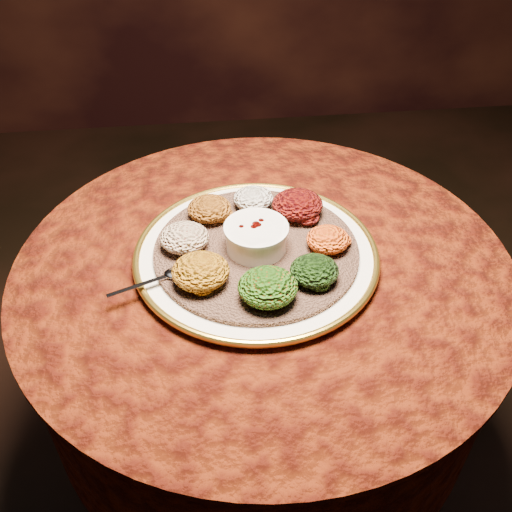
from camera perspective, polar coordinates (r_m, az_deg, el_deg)
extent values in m
plane|color=black|center=(1.67, 0.52, -19.70)|extent=(4.00, 4.00, 0.00)
cylinder|color=black|center=(1.66, 0.53, -19.35)|extent=(0.44, 0.44, 0.04)
cylinder|color=black|center=(1.39, 0.61, -12.75)|extent=(0.12, 0.12, 0.68)
cylinder|color=black|center=(1.12, 0.74, -1.72)|extent=(0.80, 0.80, 0.04)
cylinder|color=#491506|center=(1.22, 0.68, -6.74)|extent=(0.93, 0.93, 0.34)
cylinder|color=#491506|center=(1.10, 0.75, -0.68)|extent=(0.96, 0.96, 0.01)
cylinder|color=white|center=(1.10, 0.02, 0.07)|extent=(0.47, 0.47, 0.02)
torus|color=gold|center=(1.09, 0.02, 0.35)|extent=(0.47, 0.47, 0.01)
cylinder|color=brown|center=(1.09, 0.02, 0.63)|extent=(0.44, 0.44, 0.01)
cylinder|color=silver|center=(1.07, 0.02, 1.87)|extent=(0.11, 0.11, 0.05)
cylinder|color=silver|center=(1.05, 0.02, 2.82)|extent=(0.12, 0.12, 0.01)
cylinder|color=#4F0603|center=(1.06, 0.02, 2.51)|extent=(0.10, 0.10, 0.01)
ellipsoid|color=silver|center=(1.03, -8.11, -1.70)|extent=(0.04, 0.03, 0.01)
cube|color=silver|center=(1.02, -11.75, -2.96)|extent=(0.11, 0.05, 0.00)
ellipsoid|color=silver|center=(1.18, -0.28, 5.78)|extent=(0.08, 0.08, 0.04)
ellipsoid|color=black|center=(1.15, 4.17, 5.15)|extent=(0.10, 0.10, 0.05)
ellipsoid|color=#AA7A0E|center=(1.08, 7.20, 1.67)|extent=(0.08, 0.08, 0.04)
ellipsoid|color=black|center=(1.01, 5.85, -1.46)|extent=(0.09, 0.08, 0.04)
ellipsoid|color=#9C280A|center=(0.97, 1.18, -3.12)|extent=(0.10, 0.10, 0.05)
ellipsoid|color=#A46A0E|center=(1.00, -5.56, -1.53)|extent=(0.10, 0.10, 0.05)
ellipsoid|color=#70060A|center=(1.08, -7.17, 1.83)|extent=(0.09, 0.09, 0.04)
ellipsoid|color=#8F4D11|center=(1.15, -4.68, 4.74)|extent=(0.09, 0.08, 0.04)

